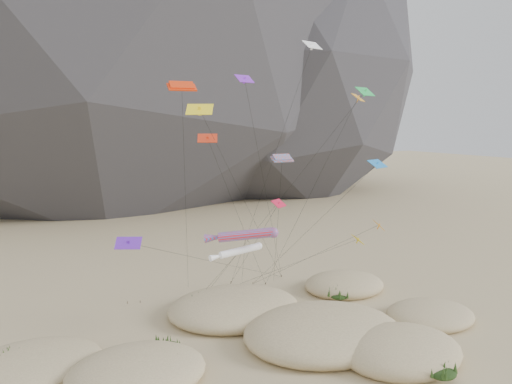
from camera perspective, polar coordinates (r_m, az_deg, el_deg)
ground at (r=46.64m, az=5.63°, el=-19.55°), size 500.00×500.00×0.00m
dunes at (r=48.92m, az=0.81°, el=-17.18°), size 50.65×34.06×3.78m
dune_grass at (r=48.30m, az=1.06°, el=-17.38°), size 44.02×27.09×1.53m
kite_stakes at (r=65.75m, az=-4.30°, el=-11.00°), size 21.71×3.77×0.30m
rainbow_tube_kite at (r=49.52m, az=-1.47°, el=-4.95°), size 10.98×17.94×11.26m
white_tube_kite at (r=49.98m, az=-2.11°, el=-6.80°), size 5.98×12.32×9.37m
orange_parafoil at (r=52.73m, az=-8.47°, el=11.62°), size 5.42×11.45×25.73m
multi_parafoil at (r=50.61m, az=3.00°, el=3.62°), size 8.03×14.70×18.36m
delta_kites at (r=53.49m, az=4.96°, el=4.92°), size 32.24×19.43×30.32m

